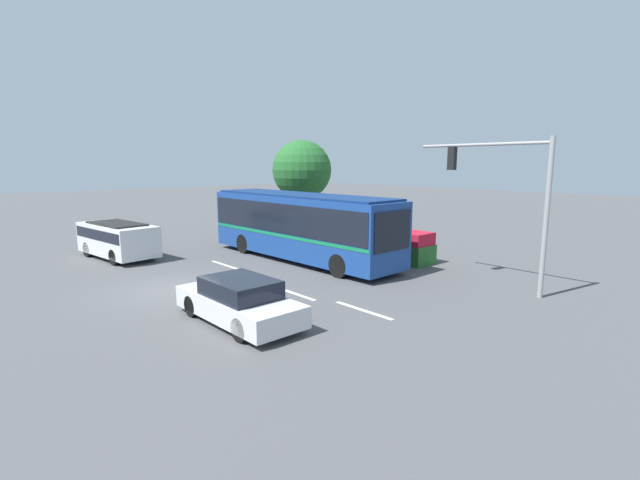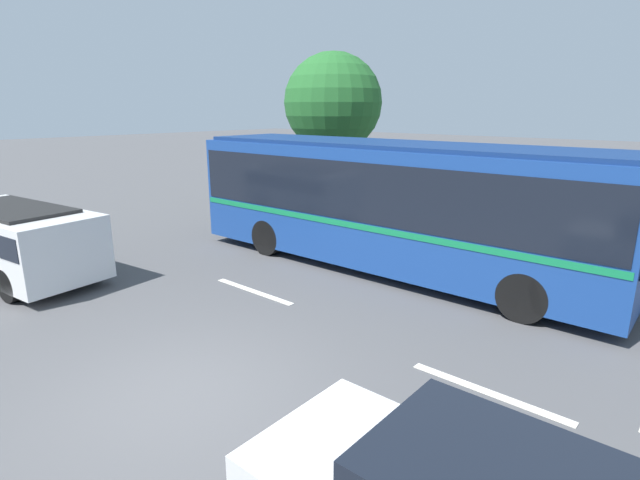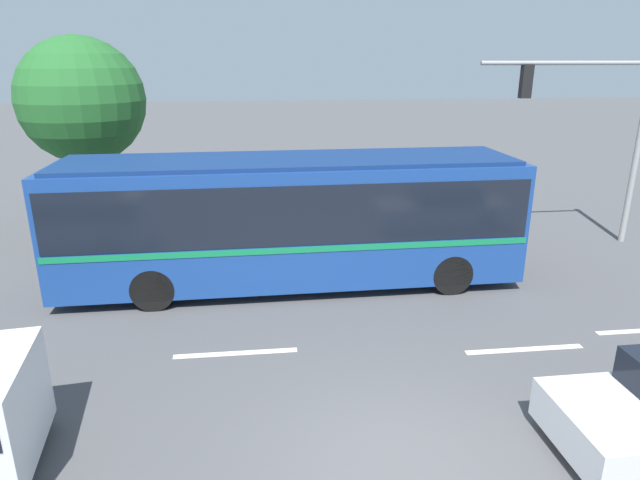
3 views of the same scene
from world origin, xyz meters
TOP-DOWN VIEW (x-y plane):
  - ground_plane at (0.00, 0.00)m, footprint 140.00×140.00m
  - city_bus at (-1.00, 6.94)m, footprint 11.29×2.79m
  - sedan_foreground at (4.60, -0.07)m, footprint 4.50×1.86m
  - suv_left_lane at (-7.35, 0.40)m, footprint 5.06×2.58m
  - traffic_light_pole at (8.23, 9.12)m, footprint 5.20×0.24m
  - flowering_hedge at (1.01, 10.28)m, footprint 6.14×1.45m
  - street_tree_left at (-7.10, 12.12)m, footprint 3.86×3.86m
  - lane_stripe_near at (-2.33, 3.50)m, footprint 2.40×0.16m
  - lane_stripe_mid at (3.35, 2.98)m, footprint 2.40×0.16m
  - lane_stripe_far at (6.37, 3.44)m, footprint 2.40×0.16m

SIDE VIEW (x-z plane):
  - ground_plane at x=0.00m, z-range 0.00..0.00m
  - lane_stripe_near at x=-2.33m, z-range 0.00..0.01m
  - lane_stripe_mid at x=3.35m, z-range 0.00..0.01m
  - lane_stripe_far at x=6.37m, z-range 0.00..0.01m
  - sedan_foreground at x=4.60m, z-range -0.03..1.31m
  - flowering_hedge at x=1.01m, z-range -0.01..1.48m
  - suv_left_lane at x=-7.35m, z-range 0.15..1.92m
  - city_bus at x=-1.00m, z-range 0.22..3.44m
  - traffic_light_pole at x=8.23m, z-range 1.00..6.58m
  - street_tree_left at x=-7.10m, z-range 1.14..7.31m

